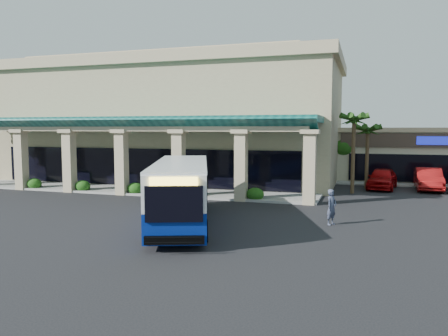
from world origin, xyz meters
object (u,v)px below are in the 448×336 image
at_px(car_silver, 382,178).
at_px(car_white, 428,179).
at_px(pedestrian, 332,207).
at_px(transit_bus, 181,193).

height_order(car_silver, car_white, car_white).
xyz_separation_m(pedestrian, car_white, (6.37, 15.11, -0.03)).
xyz_separation_m(transit_bus, car_silver, (10.22, 16.64, -0.72)).
bearing_deg(car_white, car_silver, -170.13).
xyz_separation_m(transit_bus, pedestrian, (7.29, 2.04, -0.67)).
relative_size(pedestrian, car_white, 0.34).
bearing_deg(car_white, transit_bus, -126.96).
bearing_deg(transit_bus, car_silver, 38.05).
relative_size(transit_bus, car_white, 2.14).
height_order(pedestrian, car_white, pedestrian).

